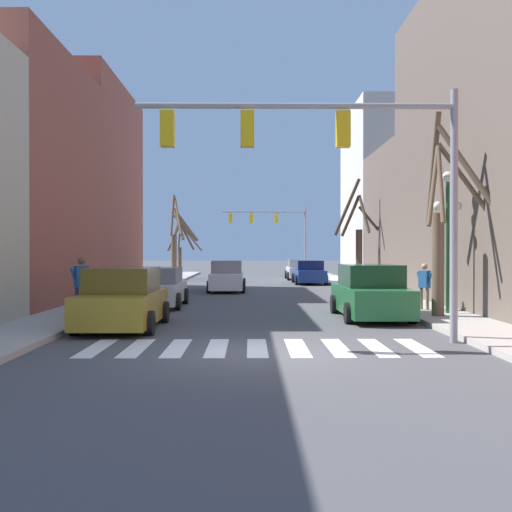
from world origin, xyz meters
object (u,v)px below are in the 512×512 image
object	(u,v)px
street_tree_right_far	(443,223)
traffic_signal_near	(333,153)
car_parked_right_near	(309,273)
car_parked_right_mid	(157,288)
car_parked_left_far	(370,293)
street_tree_right_mid	(177,239)
traffic_signal_far	(274,225)
street_lamp_right_corner	(448,213)
street_tree_left_far	(181,250)
pedestrian_on_left_sidewalk	(424,282)
pedestrian_waiting_at_curb	(82,280)
car_driving_toward_lane	(227,277)
street_tree_left_near	(357,239)
car_parked_right_far	(300,270)
car_at_intersection	(123,300)

from	to	relation	value
street_tree_right_far	traffic_signal_near	bearing A→B (deg)	-132.13
car_parked_right_near	car_parked_right_mid	xyz separation A→B (m)	(-7.52, -16.17, -0.00)
car_parked_left_far	street_tree_right_mid	distance (m)	26.07
traffic_signal_far	car_parked_right_mid	xyz separation A→B (m)	(-5.67, -28.59, -3.73)
street_lamp_right_corner	street_tree_right_mid	size ratio (longest dim) A/B	0.75
street_tree_right_far	street_tree_left_far	distance (m)	31.07
traffic_signal_near	street_tree_right_far	xyz separation A→B (m)	(4.08, 4.52, -1.43)
car_parked_left_far	car_parked_right_mid	size ratio (longest dim) A/B	1.12
traffic_signal_near	pedestrian_on_left_sidewalk	world-z (taller)	traffic_signal_near
pedestrian_waiting_at_curb	car_driving_toward_lane	bearing A→B (deg)	33.66
car_parked_right_near	car_parked_left_far	bearing A→B (deg)	179.92
car_parked_left_far	street_tree_left_far	distance (m)	29.74
traffic_signal_far	street_lamp_right_corner	distance (m)	32.76
traffic_signal_far	car_parked_right_mid	distance (m)	29.38
street_tree_left_near	car_parked_right_mid	bearing A→B (deg)	-133.39
traffic_signal_far	street_tree_right_mid	bearing A→B (deg)	-131.61
street_tree_left_far	traffic_signal_near	bearing A→B (deg)	-77.47
car_parked_right_far	street_tree_right_mid	bearing A→B (deg)	100.67
pedestrian_on_left_sidewalk	pedestrian_waiting_at_curb	xyz separation A→B (m)	(-11.38, -1.37, 0.14)
street_tree_right_far	street_tree_right_mid	size ratio (longest dim) A/B	1.05
car_parked_right_near	street_tree_right_mid	bearing A→B (deg)	65.67
street_lamp_right_corner	street_tree_left_far	distance (m)	30.52
car_parked_right_near	street_tree_right_mid	distance (m)	10.34
car_driving_toward_lane	street_tree_left_far	world-z (taller)	street_tree_left_far
traffic_signal_far	street_tree_right_mid	size ratio (longest dim) A/B	1.19
traffic_signal_far	street_tree_left_near	world-z (taller)	street_tree_left_near
street_tree_left_near	car_parked_right_near	bearing A→B (deg)	109.47
traffic_signal_near	car_at_intersection	world-z (taller)	traffic_signal_near
car_parked_right_far	pedestrian_on_left_sidewalk	bearing A→B (deg)	-175.04
traffic_signal_near	street_tree_right_mid	distance (m)	30.39
car_parked_right_near	street_tree_right_mid	xyz separation A→B (m)	(-9.18, 4.15, 2.31)
street_lamp_right_corner	car_parked_left_far	xyz separation A→B (m)	(-2.55, -0.11, -2.59)
traffic_signal_near	pedestrian_on_left_sidewalk	bearing A→B (deg)	57.63
car_at_intersection	pedestrian_waiting_at_curb	world-z (taller)	pedestrian_waiting_at_curb
car_at_intersection	pedestrian_on_left_sidewalk	bearing A→B (deg)	-68.82
car_at_intersection	street_tree_left_near	xyz separation A→B (m)	(9.60, 16.66, 2.02)
street_tree_right_mid	street_tree_left_near	size ratio (longest dim) A/B	1.00
traffic_signal_near	traffic_signal_far	size ratio (longest dim) A/B	1.04
car_parked_left_far	street_tree_right_far	world-z (taller)	street_tree_right_far
street_tree_right_far	car_at_intersection	bearing A→B (deg)	-169.24
car_parked_left_far	street_tree_left_far	size ratio (longest dim) A/B	1.09
traffic_signal_far	street_tree_left_near	size ratio (longest dim) A/B	1.20
car_driving_toward_lane	pedestrian_waiting_at_curb	size ratio (longest dim) A/B	2.65
traffic_signal_near	street_lamp_right_corner	distance (m)	7.03
car_parked_right_far	street_tree_right_far	distance (m)	26.88
street_tree_right_mid	pedestrian_on_left_sidewalk	bearing A→B (deg)	-63.99
street_tree_right_far	car_parked_right_near	bearing A→B (deg)	95.80
traffic_signal_near	pedestrian_waiting_at_curb	bearing A→B (deg)	145.54
car_parked_right_mid	street_tree_right_mid	distance (m)	20.53
street_lamp_right_corner	street_tree_left_near	world-z (taller)	street_tree_left_near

